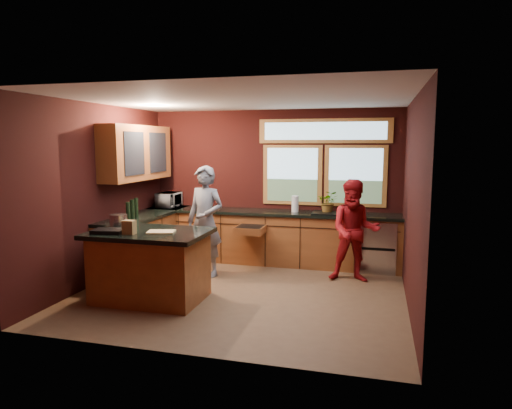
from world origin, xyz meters
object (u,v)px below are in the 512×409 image
at_px(island, 150,265).
at_px(person_grey, 205,221).
at_px(stock_pot, 119,221).
at_px(person_red, 355,231).
at_px(cutting_board, 161,232).

xyz_separation_m(island, person_grey, (0.30, 1.28, 0.40)).
distance_m(person_grey, stock_pot, 1.42).
relative_size(person_grey, person_red, 1.12).
height_order(person_red, cutting_board, person_red).
distance_m(person_red, stock_pot, 3.48).
xyz_separation_m(person_red, stock_pot, (-3.17, -1.41, 0.25)).
bearing_deg(person_red, person_grey, -177.61).
relative_size(island, stock_pot, 6.46).
bearing_deg(island, stock_pot, 164.74).
bearing_deg(cutting_board, island, 165.96).
relative_size(person_grey, cutting_board, 5.02).
bearing_deg(person_grey, island, -89.99).
bearing_deg(cutting_board, stock_pot, 165.07).
relative_size(cutting_board, stock_pot, 1.46).
bearing_deg(stock_pot, island, -15.26).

